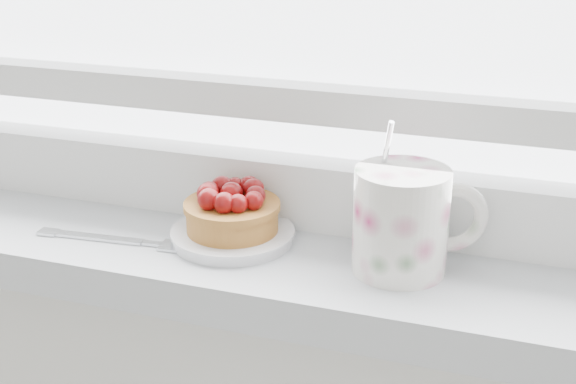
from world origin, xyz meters
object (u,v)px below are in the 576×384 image
at_px(saucer, 233,235).
at_px(floral_mug, 405,219).
at_px(raspberry_tart, 232,209).
at_px(fork, 127,241).

relative_size(saucer, floral_mug, 0.88).
height_order(saucer, raspberry_tart, raspberry_tart).
bearing_deg(raspberry_tart, saucer, -22.28).
relative_size(saucer, fork, 0.63).
distance_m(raspberry_tart, fork, 0.11).
distance_m(saucer, floral_mug, 0.18).
bearing_deg(floral_mug, saucer, 177.63).
relative_size(floral_mug, fork, 0.72).
xyz_separation_m(saucer, raspberry_tart, (-0.00, 0.00, 0.03)).
relative_size(raspberry_tart, fork, 0.49).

